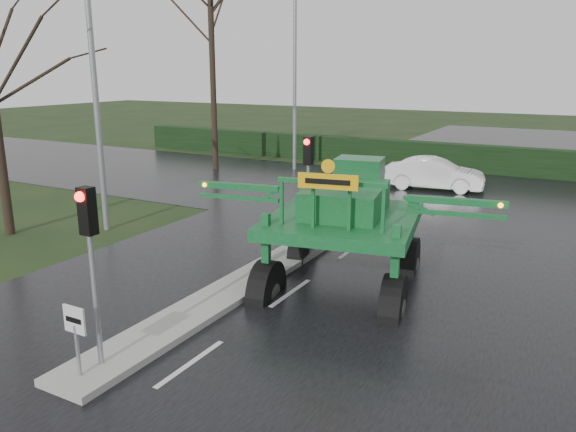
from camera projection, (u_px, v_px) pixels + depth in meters
The scene contains 13 objects.
ground at pixel (191, 364), 10.76m from camera, with size 140.00×140.00×0.00m, color black.
road_main at pixel (374, 234), 19.23m from camera, with size 14.00×80.00×0.02m, color black.
road_cross at pixel (423, 200), 24.31m from camera, with size 80.00×12.00×0.02m, color black.
median_island at pixel (225, 294), 13.89m from camera, with size 1.20×10.00×0.16m, color gray.
hedge_row at pixel (465, 158), 30.89m from camera, with size 44.00×0.90×1.50m, color black.
keep_left_sign at pixel (75, 330), 9.83m from camera, with size 0.50×0.07×1.35m.
traffic_signal_near at pixel (90, 239), 9.86m from camera, with size 0.26×0.33×3.52m.
traffic_signal_mid at pixel (308, 167), 17.06m from camera, with size 0.26×0.33×3.52m.
street_light_left_near at pixel (99, 53), 18.16m from camera, with size 3.85×0.30×10.00m.
street_light_left_far at pixel (300, 59), 30.01m from camera, with size 3.85×0.30×10.00m.
tree_left_far at pixel (211, 37), 30.04m from camera, with size 7.70×7.70×13.26m.
crop_sprayer at pixel (269, 212), 13.75m from camera, with size 7.78×5.49×4.41m.
white_sedan at pixel (433, 190), 26.34m from camera, with size 1.56×4.49×1.48m, color white.
Camera 1 is at (6.32, -7.58, 5.49)m, focal length 35.00 mm.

